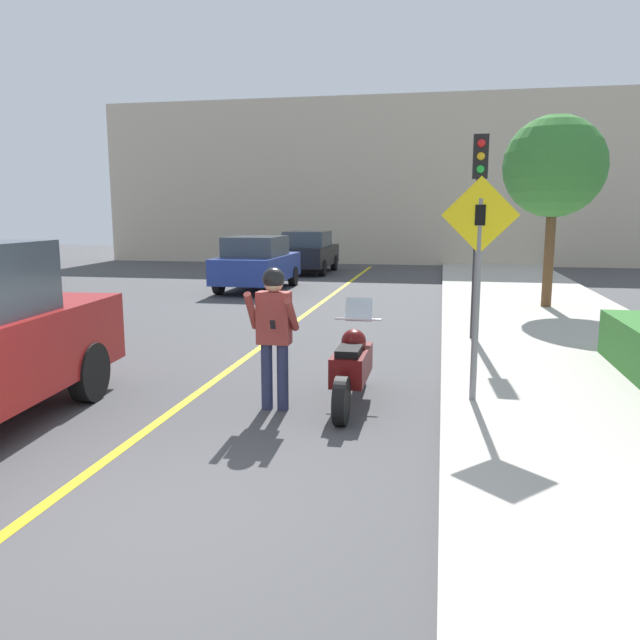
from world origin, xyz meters
name	(u,v)px	position (x,y,z in m)	size (l,w,h in m)	color
ground_plane	(97,525)	(0.00, 0.00, 0.00)	(80.00, 80.00, 0.00)	#424244
sidewalk_curb	(620,402)	(4.80, 4.00, 0.05)	(4.40, 44.00, 0.11)	#ADA89E
road_center_line	(252,353)	(-0.60, 6.00, 0.00)	(0.12, 36.00, 0.01)	yellow
building_backdrop	(389,182)	(0.00, 26.00, 3.86)	(28.00, 1.20, 7.72)	beige
motorcycle	(352,366)	(1.49, 3.48, 0.49)	(0.62, 2.19, 1.27)	black
person_biker	(274,324)	(0.60, 3.06, 1.07)	(0.59, 0.48, 1.75)	#282D4C
crossing_sign	(478,268)	(2.98, 3.58, 1.74)	(0.91, 0.08, 2.71)	slate
traffic_light	(479,199)	(3.17, 7.57, 2.64)	(0.26, 0.30, 3.64)	#2D2D30
street_tree	(554,167)	(5.12, 11.98, 3.47)	(2.41, 2.41, 4.59)	brown
parked_car_blue	(257,263)	(-3.12, 14.74, 0.86)	(1.88, 4.20, 1.68)	black
parked_car_black	(308,252)	(-2.76, 20.63, 0.86)	(1.88, 4.20, 1.68)	black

